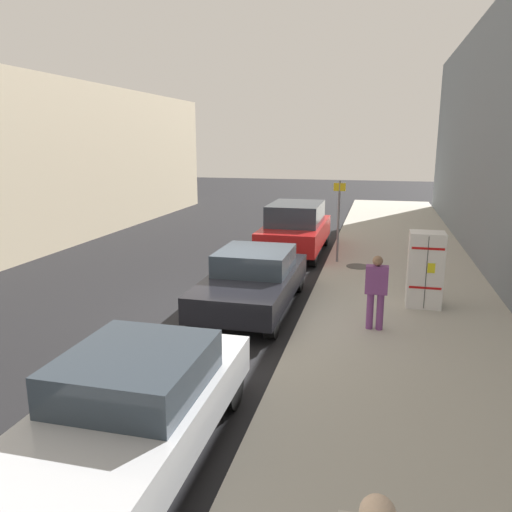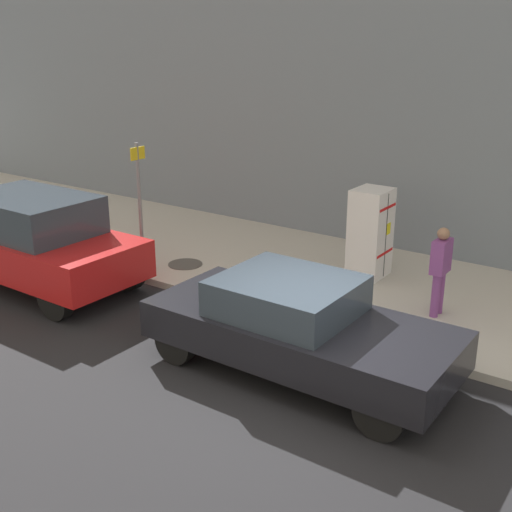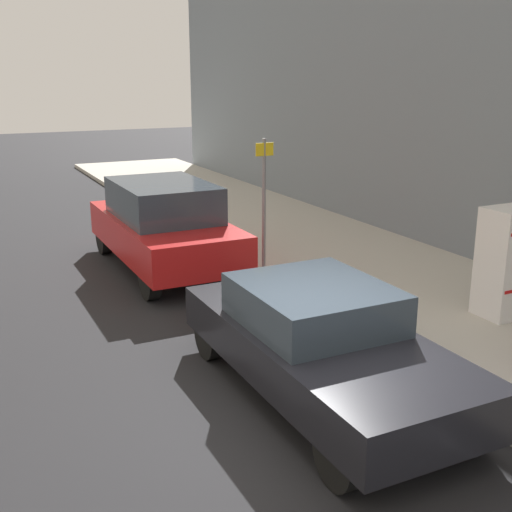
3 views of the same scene
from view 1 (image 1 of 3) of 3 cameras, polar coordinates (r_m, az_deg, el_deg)
name	(u,v)px [view 1 (image 1 of 3)]	position (r m, az deg, el deg)	size (l,w,h in m)	color
ground_plane	(234,312)	(11.53, -2.54, -6.43)	(80.00, 80.00, 0.00)	black
sidewalk_slab	(407,324)	(11.10, 16.92, -7.42)	(4.49, 44.00, 0.14)	#B2ADA0
discarded_refrigerator	(425,269)	(11.93, 18.76, -1.46)	(0.77, 0.65, 1.72)	white
manhole_cover	(358,266)	(15.32, 11.59, -1.17)	(0.70, 0.70, 0.02)	#47443F
street_sign_post	(339,217)	(15.58, 9.42, 4.44)	(0.36, 0.07, 2.53)	slate
pedestrian_walking_far	(376,288)	(10.18, 13.58, -3.60)	(0.44, 0.22, 1.51)	#7A3D7F
parked_suv_red	(296,228)	(17.20, 4.55, 3.22)	(1.93, 4.57, 1.76)	red
parked_sedan_dark	(253,279)	(11.57, -0.32, -2.65)	(1.86, 4.39, 1.38)	black
parked_sedan_silver	(131,409)	(6.40, -14.07, -16.60)	(1.81, 4.34, 1.39)	silver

